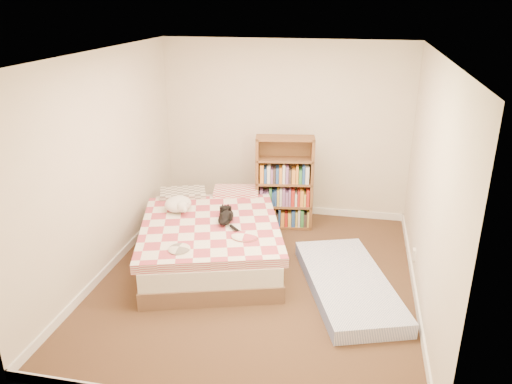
% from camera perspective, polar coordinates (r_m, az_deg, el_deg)
% --- Properties ---
extents(room, '(3.51, 4.01, 2.51)m').
position_cam_1_polar(room, '(5.27, 0.09, 1.23)').
color(room, '#41271B').
rests_on(room, ground).
extents(bed, '(2.09, 2.52, 0.58)m').
position_cam_1_polar(bed, '(6.18, -5.11, -5.10)').
color(bed, brown).
rests_on(bed, room).
extents(bookshelf, '(0.82, 0.38, 1.30)m').
position_cam_1_polar(bookshelf, '(6.88, 3.26, -0.08)').
color(bookshelf, brown).
rests_on(bookshelf, room).
extents(floor_mattress, '(1.35, 1.96, 0.16)m').
position_cam_1_polar(floor_mattress, '(5.64, 10.46, -10.30)').
color(floor_mattress, '#6A7AB2').
rests_on(floor_mattress, room).
extents(black_cat, '(0.27, 0.63, 0.14)m').
position_cam_1_polar(black_cat, '(5.93, -3.36, -2.79)').
color(black_cat, black).
rests_on(black_cat, bed).
extents(white_dog, '(0.37, 0.38, 0.18)m').
position_cam_1_polar(white_dog, '(6.26, -8.85, -1.39)').
color(white_dog, silver).
rests_on(white_dog, bed).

